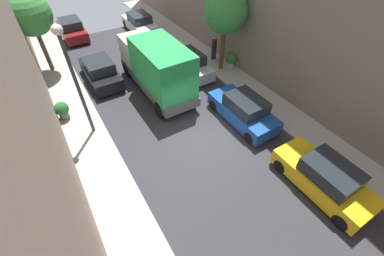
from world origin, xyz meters
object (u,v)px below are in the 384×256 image
(parked_car_right_3, at_px, (188,64))
(lamp_post, at_px, (71,69))
(pedestrian, at_px, (214,47))
(street_tree_0, at_px, (30,15))
(street_tree_1, at_px, (226,12))
(parked_car_left_2, at_px, (100,72))
(parked_car_left_3, at_px, (72,29))
(parked_car_right_2, at_px, (243,110))
(parked_car_right_4, at_px, (140,23))
(potted_plant_3, at_px, (231,59))
(delivery_truck, at_px, (157,66))
(potted_plant_0, at_px, (62,110))
(parked_car_right_1, at_px, (325,178))

(parked_car_right_3, xyz_separation_m, lamp_post, (-7.30, -2.48, 3.10))
(parked_car_right_3, height_order, pedestrian, pedestrian)
(street_tree_0, xyz_separation_m, street_tree_1, (10.18, -6.08, 0.13))
(parked_car_left_2, distance_m, parked_car_left_3, 7.98)
(parked_car_left_2, relative_size, street_tree_1, 0.81)
(parked_car_left_2, xyz_separation_m, street_tree_1, (7.58, -2.98, 3.27))
(parked_car_right_2, height_order, parked_car_right_4, same)
(parked_car_right_4, relative_size, potted_plant_3, 4.28)
(delivery_truck, bearing_deg, lamp_post, -161.44)
(parked_car_left_3, distance_m, potted_plant_0, 11.14)
(delivery_truck, distance_m, street_tree_0, 8.38)
(lamp_post, bearing_deg, potted_plant_0, 120.08)
(parked_car_right_1, xyz_separation_m, pedestrian, (2.54, 11.57, 0.35))
(parked_car_right_3, xyz_separation_m, street_tree_0, (-8.00, 5.21, 3.14))
(parked_car_right_1, height_order, street_tree_1, street_tree_1)
(parked_car_right_4, bearing_deg, parked_car_right_2, -90.00)
(delivery_truck, xyz_separation_m, pedestrian, (5.24, 1.47, -0.71))
(delivery_truck, distance_m, potted_plant_3, 5.71)
(street_tree_1, xyz_separation_m, potted_plant_0, (-10.55, 0.22, -3.28))
(delivery_truck, bearing_deg, parked_car_left_2, 131.48)
(parked_car_right_1, relative_size, potted_plant_3, 4.28)
(parked_car_left_2, xyz_separation_m, parked_car_right_4, (5.40, 6.19, 0.00))
(parked_car_right_3, xyz_separation_m, delivery_truck, (-2.70, -0.93, 1.07))
(street_tree_0, relative_size, potted_plant_0, 4.95)
(parked_car_left_3, bearing_deg, potted_plant_3, -53.27)
(parked_car_left_3, xyz_separation_m, parked_car_right_1, (5.40, -21.14, 0.00))
(parked_car_right_1, xyz_separation_m, parked_car_right_2, (0.00, 5.20, 0.00))
(parked_car_right_1, relative_size, pedestrian, 2.44)
(street_tree_1, bearing_deg, parked_car_right_4, 103.39)
(parked_car_left_3, distance_m, street_tree_0, 6.36)
(potted_plant_3, height_order, lamp_post, lamp_post)
(street_tree_1, distance_m, lamp_post, 9.62)
(parked_car_right_2, bearing_deg, lamp_post, 155.28)
(parked_car_right_4, height_order, lamp_post, lamp_post)
(parked_car_right_3, distance_m, potted_plant_0, 8.39)
(parked_car_right_2, relative_size, delivery_truck, 0.64)
(potted_plant_0, bearing_deg, parked_car_right_1, -51.18)
(parked_car_right_2, bearing_deg, potted_plant_3, 58.90)
(parked_car_left_2, distance_m, parked_car_right_1, 14.22)
(street_tree_0, bearing_deg, potted_plant_0, -93.56)
(parked_car_right_1, bearing_deg, potted_plant_3, 73.83)
(parked_car_left_2, relative_size, street_tree_0, 0.84)
(street_tree_1, height_order, lamp_post, lamp_post)
(parked_car_left_3, height_order, parked_car_right_1, same)
(delivery_truck, height_order, pedestrian, delivery_truck)
(street_tree_1, bearing_deg, parked_car_left_2, 158.52)
(potted_plant_0, xyz_separation_m, lamp_post, (1.06, -1.83, 3.10))
(parked_car_right_1, bearing_deg, parked_car_right_4, 90.00)
(parked_car_left_3, bearing_deg, parked_car_right_1, -75.67)
(parked_car_left_2, xyz_separation_m, parked_car_left_3, (0.00, 7.98, 0.00))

